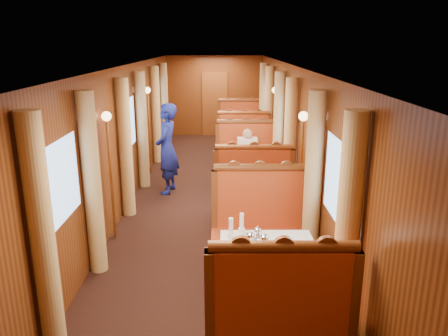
{
  "coord_description": "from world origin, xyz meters",
  "views": [
    {
      "loc": [
        0.25,
        -7.9,
        2.89
      ],
      "look_at": [
        0.27,
        -1.53,
        1.05
      ],
      "focal_mm": 35.0,
      "sensor_mm": 36.0,
      "label": 1
    }
  ],
  "objects_px": {
    "rose_vase_far": "(242,120)",
    "steward": "(167,149)",
    "rose_vase_mid": "(250,152)",
    "banquette_far_fwd": "(243,147)",
    "teapot_right": "(264,244)",
    "banquette_near_fwd": "(278,326)",
    "banquette_mid_aft": "(246,163)",
    "table_far": "(241,140)",
    "banquette_near_aft": "(260,232)",
    "tea_tray": "(263,245)",
    "table_mid": "(249,180)",
    "banquette_mid_fwd": "(252,195)",
    "banquette_far_aft": "(240,131)",
    "table_near": "(267,274)",
    "fruit_plate": "(299,245)",
    "teapot_back": "(257,236)",
    "teapot_left": "(250,242)",
    "passenger": "(247,152)"
  },
  "relations": [
    {
      "from": "rose_vase_far",
      "to": "steward",
      "type": "distance_m",
      "value": 3.52
    },
    {
      "from": "steward",
      "to": "rose_vase_mid",
      "type": "bearing_deg",
      "value": 83.38
    },
    {
      "from": "banquette_far_fwd",
      "to": "steward",
      "type": "distance_m",
      "value": 2.68
    },
    {
      "from": "rose_vase_far",
      "to": "banquette_far_fwd",
      "type": "bearing_deg",
      "value": -90.92
    },
    {
      "from": "steward",
      "to": "teapot_right",
      "type": "bearing_deg",
      "value": 28.06
    },
    {
      "from": "teapot_right",
      "to": "rose_vase_far",
      "type": "xyz_separation_m",
      "value": [
        0.07,
        7.16,
        0.11
      ]
    },
    {
      "from": "banquette_near_fwd",
      "to": "banquette_mid_aft",
      "type": "bearing_deg",
      "value": 90.0
    },
    {
      "from": "table_far",
      "to": "banquette_far_fwd",
      "type": "height_order",
      "value": "banquette_far_fwd"
    },
    {
      "from": "banquette_near_aft",
      "to": "tea_tray",
      "type": "bearing_deg",
      "value": -93.32
    },
    {
      "from": "banquette_mid_aft",
      "to": "table_mid",
      "type": "bearing_deg",
      "value": -90.0
    },
    {
      "from": "tea_tray",
      "to": "teapot_right",
      "type": "xyz_separation_m",
      "value": [
        0.01,
        -0.09,
        0.06
      ]
    },
    {
      "from": "banquette_mid_fwd",
      "to": "table_far",
      "type": "relative_size",
      "value": 1.28
    },
    {
      "from": "banquette_far_aft",
      "to": "steward",
      "type": "bearing_deg",
      "value": -111.0
    },
    {
      "from": "table_near",
      "to": "table_mid",
      "type": "height_order",
      "value": "same"
    },
    {
      "from": "banquette_far_aft",
      "to": "teapot_right",
      "type": "height_order",
      "value": "banquette_far_aft"
    },
    {
      "from": "banquette_mid_aft",
      "to": "rose_vase_far",
      "type": "distance_m",
      "value": 2.55
    },
    {
      "from": "banquette_near_fwd",
      "to": "table_mid",
      "type": "xyz_separation_m",
      "value": [
        0.0,
        4.51,
        -0.05
      ]
    },
    {
      "from": "banquette_far_fwd",
      "to": "rose_vase_far",
      "type": "height_order",
      "value": "banquette_far_fwd"
    },
    {
      "from": "rose_vase_far",
      "to": "fruit_plate",
      "type": "bearing_deg",
      "value": -87.47
    },
    {
      "from": "fruit_plate",
      "to": "rose_vase_far",
      "type": "bearing_deg",
      "value": 92.53
    },
    {
      "from": "banquette_mid_aft",
      "to": "steward",
      "type": "relative_size",
      "value": 0.75
    },
    {
      "from": "banquette_near_fwd",
      "to": "banquette_mid_fwd",
      "type": "height_order",
      "value": "same"
    },
    {
      "from": "banquette_near_fwd",
      "to": "table_far",
      "type": "distance_m",
      "value": 8.01
    },
    {
      "from": "table_far",
      "to": "banquette_far_fwd",
      "type": "xyz_separation_m",
      "value": [
        0.0,
        -1.01,
        0.05
      ]
    },
    {
      "from": "table_near",
      "to": "rose_vase_mid",
      "type": "bearing_deg",
      "value": 89.93
    },
    {
      "from": "teapot_right",
      "to": "teapot_back",
      "type": "bearing_deg",
      "value": 110.94
    },
    {
      "from": "teapot_left",
      "to": "fruit_plate",
      "type": "height_order",
      "value": "teapot_left"
    },
    {
      "from": "table_near",
      "to": "teapot_left",
      "type": "xyz_separation_m",
      "value": [
        -0.2,
        -0.09,
        0.44
      ]
    },
    {
      "from": "tea_tray",
      "to": "teapot_left",
      "type": "bearing_deg",
      "value": -166.97
    },
    {
      "from": "teapot_left",
      "to": "teapot_back",
      "type": "bearing_deg",
      "value": 70.2
    },
    {
      "from": "banquette_mid_aft",
      "to": "banquette_far_fwd",
      "type": "bearing_deg",
      "value": 90.0
    },
    {
      "from": "table_near",
      "to": "tea_tray",
      "type": "bearing_deg",
      "value": -135.8
    },
    {
      "from": "banquette_near_aft",
      "to": "tea_tray",
      "type": "xyz_separation_m",
      "value": [
        -0.06,
        -1.07,
        0.33
      ]
    },
    {
      "from": "table_mid",
      "to": "tea_tray",
      "type": "height_order",
      "value": "tea_tray"
    },
    {
      "from": "banquette_near_aft",
      "to": "banquette_far_aft",
      "type": "height_order",
      "value": "same"
    },
    {
      "from": "banquette_near_fwd",
      "to": "table_far",
      "type": "relative_size",
      "value": 1.28
    },
    {
      "from": "teapot_back",
      "to": "teapot_left",
      "type": "bearing_deg",
      "value": -97.02
    },
    {
      "from": "fruit_plate",
      "to": "rose_vase_mid",
      "type": "distance_m",
      "value": 3.59
    },
    {
      "from": "banquette_mid_fwd",
      "to": "tea_tray",
      "type": "distance_m",
      "value": 2.57
    },
    {
      "from": "banquette_near_aft",
      "to": "teapot_back",
      "type": "xyz_separation_m",
      "value": [
        -0.11,
        -0.95,
        0.39
      ]
    },
    {
      "from": "teapot_left",
      "to": "passenger",
      "type": "bearing_deg",
      "value": 97.62
    },
    {
      "from": "banquette_near_aft",
      "to": "rose_vase_mid",
      "type": "height_order",
      "value": "banquette_near_aft"
    },
    {
      "from": "banquette_near_aft",
      "to": "teapot_right",
      "type": "bearing_deg",
      "value": -92.81
    },
    {
      "from": "banquette_far_fwd",
      "to": "fruit_plate",
      "type": "distance_m",
      "value": 6.09
    },
    {
      "from": "teapot_right",
      "to": "table_near",
      "type": "bearing_deg",
      "value": 76.34
    },
    {
      "from": "steward",
      "to": "banquette_near_aft",
      "type": "bearing_deg",
      "value": 36.25
    },
    {
      "from": "table_mid",
      "to": "passenger",
      "type": "bearing_deg",
      "value": 90.0
    },
    {
      "from": "table_far",
      "to": "banquette_mid_fwd",
      "type": "bearing_deg",
      "value": -90.0
    },
    {
      "from": "banquette_mid_fwd",
      "to": "fruit_plate",
      "type": "bearing_deg",
      "value": -82.69
    },
    {
      "from": "table_near",
      "to": "fruit_plate",
      "type": "height_order",
      "value": "fruit_plate"
    }
  ]
}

